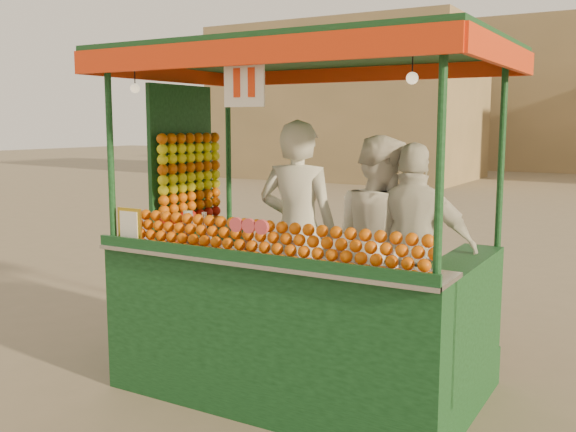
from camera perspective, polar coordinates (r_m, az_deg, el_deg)
The scene contains 7 objects.
ground at distance 5.53m, azimuth 1.01°, elevation -15.07°, with size 90.00×90.00×0.00m, color #6E634E.
building_left at distance 27.01m, azimuth 5.25°, elevation 9.79°, with size 10.00×6.00×6.00m, color #A0845B.
building_center at distance 34.75m, azimuth 23.25°, elevation 9.61°, with size 14.00×7.00×7.00m, color #A0845B.
juice_cart at distance 5.29m, azimuth 0.10°, elevation -5.80°, with size 3.05×1.97×2.77m.
vendor_left at distance 5.55m, azimuth 0.86°, elevation -1.35°, with size 0.75×0.56×1.88m.
vendor_middle at distance 5.49m, azimuth 7.98°, elevation -2.20°, with size 1.07×0.98×1.76m.
vendor_right at distance 5.29m, azimuth 10.93°, elevation -2.93°, with size 1.06×0.59×1.71m.
Camera 1 is at (2.49, -4.43, 2.17)m, focal length 40.69 mm.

